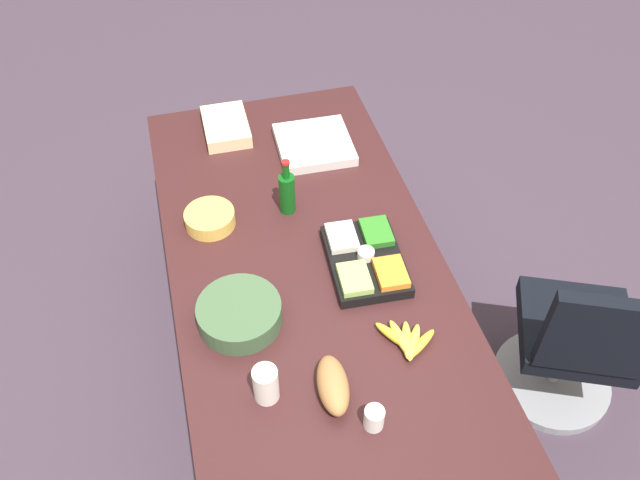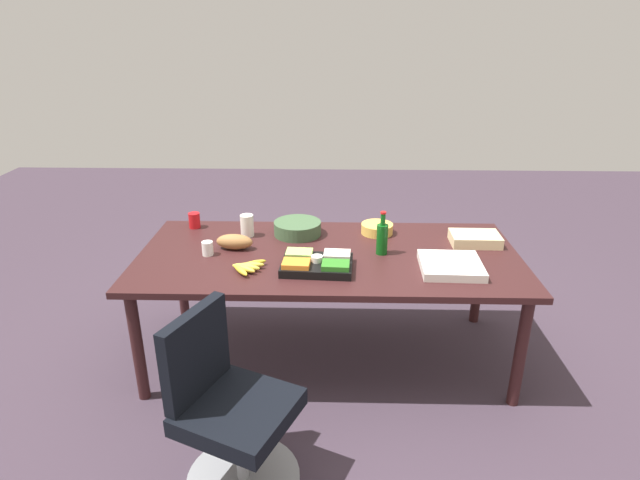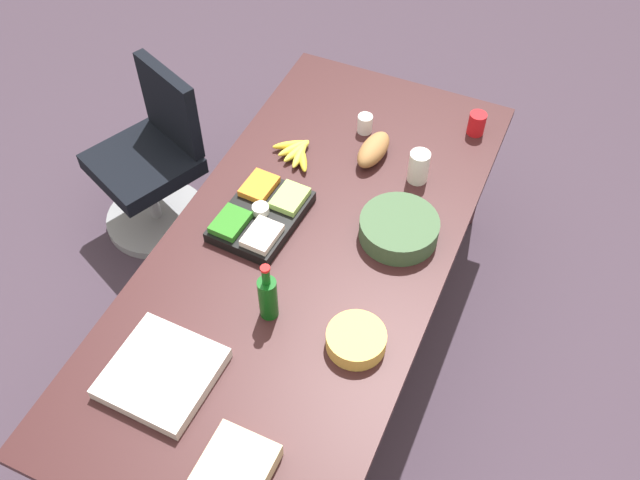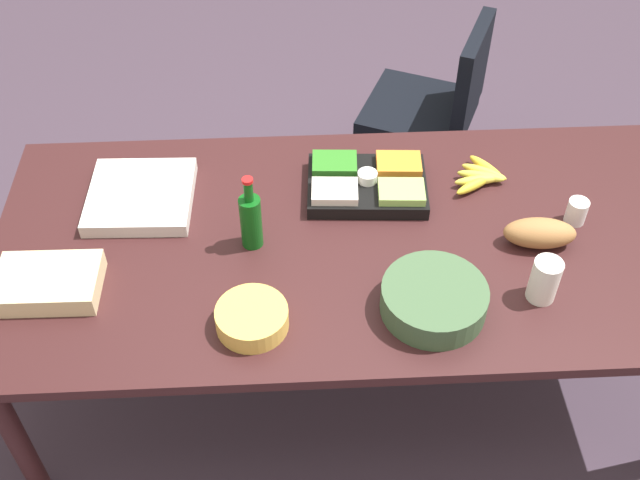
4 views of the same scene
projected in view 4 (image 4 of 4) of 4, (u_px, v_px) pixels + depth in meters
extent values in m
plane|color=#3E313D|center=(347.00, 370.00, 3.16)|extent=(10.00, 10.00, 0.00)
cube|color=#36191A|center=(353.00, 242.00, 2.63)|extent=(2.43, 1.14, 0.04)
cylinder|color=#36191A|center=(606.00, 215.00, 3.28)|extent=(0.07, 0.07, 0.73)
cylinder|color=#36191A|center=(70.00, 234.00, 3.20)|extent=(0.07, 0.07, 0.73)
cylinder|color=#36191A|center=(18.00, 442.00, 2.53)|extent=(0.07, 0.07, 0.73)
cylinder|color=gray|center=(411.00, 181.00, 3.94)|extent=(0.56, 0.56, 0.05)
cylinder|color=gray|center=(415.00, 147.00, 3.78)|extent=(0.06, 0.06, 0.40)
cube|color=black|center=(418.00, 113.00, 3.64)|extent=(0.63, 0.63, 0.09)
cube|color=black|center=(472.00, 75.00, 3.40)|extent=(0.23, 0.42, 0.43)
cylinder|color=#3D5A39|center=(434.00, 299.00, 2.36)|extent=(0.34, 0.34, 0.09)
cube|color=black|center=(367.00, 186.00, 2.76)|extent=(0.44, 0.32, 0.05)
cube|color=orange|center=(399.00, 164.00, 2.79)|extent=(0.17, 0.13, 0.03)
cube|color=#2C7521|center=(335.00, 163.00, 2.79)|extent=(0.17, 0.13, 0.03)
cube|color=#9DCC60|center=(401.00, 192.00, 2.68)|extent=(0.17, 0.13, 0.03)
cube|color=silver|center=(335.00, 191.00, 2.68)|extent=(0.17, 0.13, 0.03)
cylinder|color=white|center=(367.00, 177.00, 2.73)|extent=(0.07, 0.07, 0.04)
cylinder|color=#0E5014|center=(251.00, 222.00, 2.53)|extent=(0.09, 0.09, 0.20)
cylinder|color=#0E5014|center=(248.00, 191.00, 2.43)|extent=(0.04, 0.04, 0.08)
cylinder|color=red|center=(247.00, 180.00, 2.40)|extent=(0.04, 0.04, 0.01)
ellipsoid|color=#A16E3D|center=(540.00, 233.00, 2.56)|extent=(0.25, 0.13, 0.10)
cube|color=silver|center=(141.00, 196.00, 2.72)|extent=(0.37, 0.37, 0.05)
ellipsoid|color=yellow|center=(487.00, 168.00, 2.83)|extent=(0.13, 0.16, 0.04)
ellipsoid|color=yellow|center=(484.00, 172.00, 2.82)|extent=(0.16, 0.12, 0.04)
ellipsoid|color=#D7CD41|center=(481.00, 176.00, 2.80)|extent=(0.17, 0.08, 0.04)
ellipsoid|color=yellow|center=(478.00, 180.00, 2.78)|extent=(0.17, 0.05, 0.04)
ellipsoid|color=gold|center=(475.00, 184.00, 2.77)|extent=(0.16, 0.12, 0.04)
cube|color=beige|center=(48.00, 283.00, 2.43)|extent=(0.32, 0.22, 0.07)
cylinder|color=white|center=(577.00, 211.00, 2.64)|extent=(0.07, 0.07, 0.09)
cylinder|color=#E4B64E|center=(252.00, 318.00, 2.33)|extent=(0.26, 0.26, 0.07)
cylinder|color=white|center=(544.00, 280.00, 2.38)|extent=(0.10, 0.10, 0.15)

